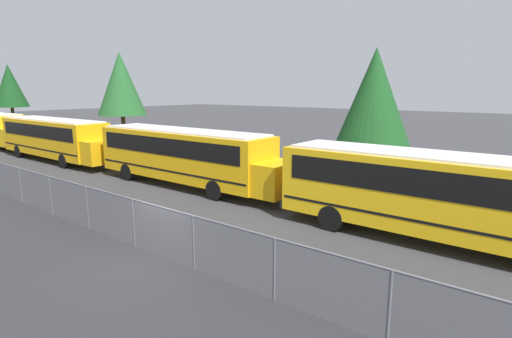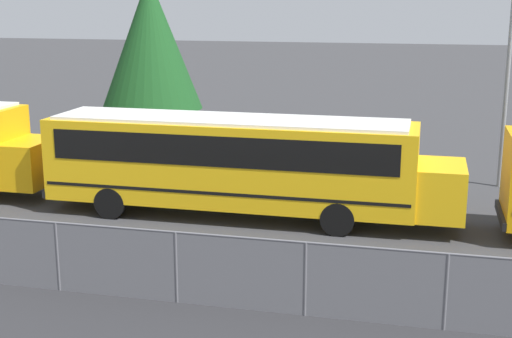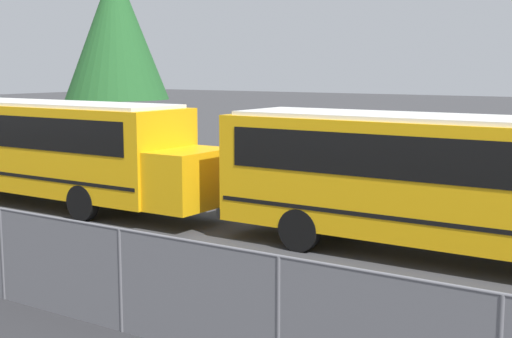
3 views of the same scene
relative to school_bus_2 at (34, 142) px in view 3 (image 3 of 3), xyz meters
The scene contains 3 objects.
school_bus_2 is the anchor object (origin of this frame).
school_bus_3 14.14m from the school_bus_2, ahead, with size 13.34×2.59×3.24m.
tree_1 13.29m from the school_bus_2, 122.45° to the left, with size 5.07×5.07×9.33m.
Camera 3 is at (-2.54, -8.12, 4.31)m, focal length 50.00 mm.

